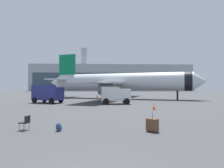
% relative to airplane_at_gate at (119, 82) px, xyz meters
% --- Properties ---
extents(airplane_at_gate, '(34.29, 31.44, 10.50)m').
position_rel_airplane_at_gate_xyz_m(airplane_at_gate, '(0.00, 0.00, 0.00)').
color(airplane_at_gate, silver).
rests_on(airplane_at_gate, ground).
extents(service_truck, '(5.28, 4.09, 2.90)m').
position_rel_airplane_at_gate_xyz_m(service_truck, '(-12.56, -10.94, -2.05)').
color(service_truck, navy).
rests_on(service_truck, ground).
extents(cargo_van, '(4.46, 2.44, 2.60)m').
position_rel_airplane_at_gate_xyz_m(cargo_van, '(-1.72, -13.16, -2.21)').
color(cargo_van, white).
rests_on(cargo_van, ground).
extents(safety_cone_near, '(0.44, 0.44, 0.80)m').
position_rel_airplane_at_gate_xyz_m(safety_cone_near, '(-4.99, 4.58, -3.26)').
color(safety_cone_near, '#F2590C').
rests_on(safety_cone_near, ground).
extents(safety_cone_mid, '(0.44, 0.44, 0.61)m').
position_rel_airplane_at_gate_xyz_m(safety_cone_mid, '(2.14, -20.92, -3.36)').
color(safety_cone_mid, '#F2590C').
rests_on(safety_cone_mid, ground).
extents(safety_cone_far, '(0.44, 0.44, 0.69)m').
position_rel_airplane_at_gate_xyz_m(safety_cone_far, '(-12.56, 4.52, -3.31)').
color(safety_cone_far, '#F2590C').
rests_on(safety_cone_far, ground).
extents(rolling_suitcase, '(0.72, 0.75, 1.10)m').
position_rel_airplane_at_gate_xyz_m(rolling_suitcase, '(-0.82, -31.58, -3.27)').
color(rolling_suitcase, brown).
rests_on(rolling_suitcase, ground).
extents(traveller_backpack, '(0.36, 0.40, 0.48)m').
position_rel_airplane_at_gate_xyz_m(traveller_backpack, '(-6.27, -31.17, -3.42)').
color(traveller_backpack, navy).
rests_on(traveller_backpack, ground).
extents(gate_chair, '(0.60, 0.60, 0.86)m').
position_rel_airplane_at_gate_xyz_m(gate_chair, '(-8.31, -30.83, -3.16)').
color(gate_chair, black).
rests_on(gate_chair, ground).
extents(terminal_building, '(106.74, 19.75, 29.41)m').
position_rel_airplane_at_gate_xyz_m(terminal_building, '(2.67, 91.87, 5.14)').
color(terminal_building, '#9EA3AD').
rests_on(terminal_building, ground).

